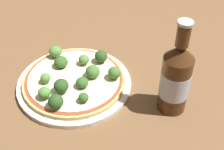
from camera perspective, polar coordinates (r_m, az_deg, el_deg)
The scene contains 16 objects.
ground_plane at distance 0.82m, azimuth -6.67°, elevation -1.01°, with size 3.00×3.00×0.00m, color brown.
plate at distance 0.80m, azimuth -6.71°, elevation -1.58°, with size 0.29×0.29×0.01m.
pizza at distance 0.79m, azimuth -6.77°, elevation -0.90°, with size 0.26×0.26×0.01m.
broccoli_floret_0 at distance 0.78m, azimuth -12.08°, elevation -0.56°, with size 0.02×0.02×0.03m.
broccoli_floret_1 at distance 0.82m, azimuth -5.15°, elevation 2.83°, with size 0.03×0.03×0.03m.
broccoli_floret_2 at distance 0.72m, azimuth -5.23°, elevation -4.14°, with size 0.02×0.02×0.02m.
broccoli_floret_3 at distance 0.77m, azimuth 0.45°, elevation 0.43°, with size 0.03×0.03×0.03m.
broccoli_floret_4 at distance 0.85m, azimuth -10.30°, elevation 4.27°, with size 0.03×0.03×0.03m.
broccoli_floret_5 at distance 0.75m, azimuth -5.48°, elevation -1.40°, with size 0.03×0.03×0.03m.
broccoli_floret_6 at distance 0.82m, azimuth -2.01°, elevation 3.45°, with size 0.03×0.03×0.03m.
broccoli_floret_7 at distance 0.78m, azimuth -3.56°, elevation 0.60°, with size 0.04×0.04×0.03m.
broccoli_floret_8 at distance 0.82m, azimuth -9.31°, elevation 2.35°, with size 0.04×0.04×0.03m.
broccoli_floret_9 at distance 0.74m, azimuth -9.28°, elevation -1.95°, with size 0.04×0.04×0.04m.
broccoli_floret_10 at distance 0.74m, azimuth -12.25°, elevation -3.16°, with size 0.03×0.03×0.03m.
broccoli_floret_11 at distance 0.71m, azimuth -10.26°, elevation -4.79°, with size 0.03×0.03×0.03m.
beer_bottle at distance 0.70m, azimuth 11.56°, elevation -0.56°, with size 0.07×0.07×0.23m.
Camera 1 is at (0.12, -0.60, 0.55)m, focal length 50.00 mm.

